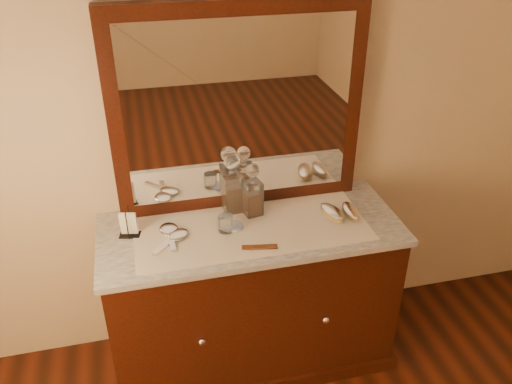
# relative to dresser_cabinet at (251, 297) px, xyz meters

# --- Properties ---
(dresser_cabinet) EXTENTS (1.40, 0.55, 0.82)m
(dresser_cabinet) POSITION_rel_dresser_cabinet_xyz_m (0.00, 0.00, 0.00)
(dresser_cabinet) COLOR black
(dresser_cabinet) RESTS_ON floor
(dresser_plinth) EXTENTS (1.46, 0.59, 0.08)m
(dresser_plinth) POSITION_rel_dresser_cabinet_xyz_m (0.00, 0.00, -0.37)
(dresser_plinth) COLOR black
(dresser_plinth) RESTS_ON floor
(knob_left) EXTENTS (0.04, 0.04, 0.04)m
(knob_left) POSITION_rel_dresser_cabinet_xyz_m (-0.30, -0.28, 0.04)
(knob_left) COLOR silver
(knob_left) RESTS_ON dresser_cabinet
(knob_right) EXTENTS (0.04, 0.04, 0.04)m
(knob_right) POSITION_rel_dresser_cabinet_xyz_m (0.30, -0.28, 0.04)
(knob_right) COLOR silver
(knob_right) RESTS_ON dresser_cabinet
(marble_top) EXTENTS (1.44, 0.59, 0.03)m
(marble_top) POSITION_rel_dresser_cabinet_xyz_m (0.00, 0.00, 0.42)
(marble_top) COLOR silver
(marble_top) RESTS_ON dresser_cabinet
(mirror_frame) EXTENTS (1.20, 0.08, 1.00)m
(mirror_frame) POSITION_rel_dresser_cabinet_xyz_m (0.00, 0.25, 0.94)
(mirror_frame) COLOR black
(mirror_frame) RESTS_ON marble_top
(mirror_glass) EXTENTS (1.06, 0.01, 0.86)m
(mirror_glass) POSITION_rel_dresser_cabinet_xyz_m (0.00, 0.21, 0.94)
(mirror_glass) COLOR white
(mirror_glass) RESTS_ON marble_top
(lace_runner) EXTENTS (1.10, 0.45, 0.00)m
(lace_runner) POSITION_rel_dresser_cabinet_xyz_m (0.00, -0.02, 0.44)
(lace_runner) COLOR silver
(lace_runner) RESTS_ON marble_top
(pin_dish) EXTENTS (0.10, 0.10, 0.02)m
(pin_dish) POSITION_rel_dresser_cabinet_xyz_m (-0.08, 0.01, 0.45)
(pin_dish) COLOR white
(pin_dish) RESTS_ON lace_runner
(comb) EXTENTS (0.16, 0.06, 0.01)m
(comb) POSITION_rel_dresser_cabinet_xyz_m (-0.00, -0.18, 0.45)
(comb) COLOR brown
(comb) RESTS_ON lace_runner
(napkin_rack) EXTENTS (0.11, 0.08, 0.14)m
(napkin_rack) POSITION_rel_dresser_cabinet_xyz_m (-0.56, 0.07, 0.50)
(napkin_rack) COLOR black
(napkin_rack) RESTS_ON marble_top
(decanter_left) EXTENTS (0.10, 0.10, 0.31)m
(decanter_left) POSITION_rel_dresser_cabinet_xyz_m (-0.05, 0.16, 0.56)
(decanter_left) COLOR brown
(decanter_left) RESTS_ON lace_runner
(decanter_right) EXTENTS (0.10, 0.10, 0.28)m
(decanter_right) POSITION_rel_dresser_cabinet_xyz_m (0.03, 0.11, 0.55)
(decanter_right) COLOR brown
(decanter_right) RESTS_ON lace_runner
(brush_near) EXTENTS (0.12, 0.18, 0.05)m
(brush_near) POSITION_rel_dresser_cabinet_xyz_m (0.40, -0.01, 0.47)
(brush_near) COLOR #8F7A57
(brush_near) RESTS_ON lace_runner
(brush_far) EXTENTS (0.07, 0.16, 0.04)m
(brush_far) POSITION_rel_dresser_cabinet_xyz_m (0.50, -0.02, 0.47)
(brush_far) COLOR #8F7A57
(brush_far) RESTS_ON lace_runner
(hand_mirror_outer) EXTENTS (0.09, 0.23, 0.02)m
(hand_mirror_outer) POSITION_rel_dresser_cabinet_xyz_m (-0.38, 0.03, 0.45)
(hand_mirror_outer) COLOR silver
(hand_mirror_outer) RESTS_ON lace_runner
(hand_mirror_inner) EXTENTS (0.20, 0.20, 0.02)m
(hand_mirror_inner) POSITION_rel_dresser_cabinet_xyz_m (-0.36, -0.02, 0.45)
(hand_mirror_inner) COLOR silver
(hand_mirror_inner) RESTS_ON lace_runner
(tumblers) EXTENTS (0.07, 0.07, 0.08)m
(tumblers) POSITION_rel_dresser_cabinet_xyz_m (-0.12, -0.01, 0.48)
(tumblers) COLOR white
(tumblers) RESTS_ON lace_runner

